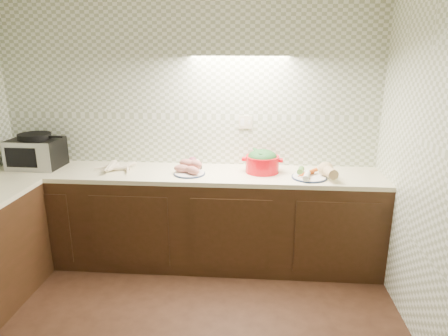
# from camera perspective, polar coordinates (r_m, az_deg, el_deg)

# --- Properties ---
(room) EXTENTS (3.60, 3.60, 2.60)m
(room) POSITION_cam_1_polar(r_m,az_deg,el_deg) (2.10, -13.40, 6.56)
(room) COLOR black
(room) RESTS_ON ground
(counter) EXTENTS (3.60, 3.60, 0.90)m
(counter) POSITION_cam_1_polar(r_m,az_deg,el_deg) (3.33, -19.91, -11.84)
(counter) COLOR black
(counter) RESTS_ON ground
(toaster_oven) EXTENTS (0.47, 0.37, 0.33)m
(toaster_oven) POSITION_cam_1_polar(r_m,az_deg,el_deg) (4.18, -25.26, 2.13)
(toaster_oven) COLOR black
(toaster_oven) RESTS_ON counter
(parsnip_pile) EXTENTS (0.44, 0.43, 0.08)m
(parsnip_pile) POSITION_cam_1_polar(r_m,az_deg,el_deg) (3.86, -15.57, 0.23)
(parsnip_pile) COLOR beige
(parsnip_pile) RESTS_ON counter
(sweet_potato_plate) EXTENTS (0.29, 0.28, 0.13)m
(sweet_potato_plate) POSITION_cam_1_polar(r_m,az_deg,el_deg) (3.61, -4.91, -0.10)
(sweet_potato_plate) COLOR #162240
(sweet_potato_plate) RESTS_ON counter
(onion_bowl) EXTENTS (0.15, 0.15, 0.11)m
(onion_bowl) POSITION_cam_1_polar(r_m,az_deg,el_deg) (3.78, -4.31, 0.55)
(onion_bowl) COLOR black
(onion_bowl) RESTS_ON counter
(dutch_oven) EXTENTS (0.38, 0.33, 0.21)m
(dutch_oven) POSITION_cam_1_polar(r_m,az_deg,el_deg) (3.65, 5.49, 0.96)
(dutch_oven) COLOR red
(dutch_oven) RESTS_ON counter
(veg_plate) EXTENTS (0.37, 0.33, 0.14)m
(veg_plate) POSITION_cam_1_polar(r_m,az_deg,el_deg) (3.59, 13.17, -0.56)
(veg_plate) COLOR #162240
(veg_plate) RESTS_ON counter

